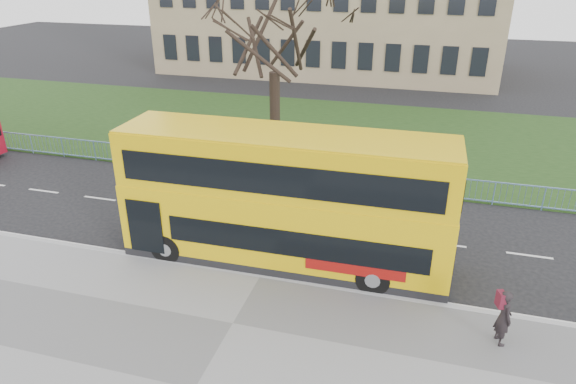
{
  "coord_description": "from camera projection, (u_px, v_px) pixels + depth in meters",
  "views": [
    {
      "loc": [
        4.83,
        -15.32,
        9.93
      ],
      "look_at": [
        0.25,
        1.0,
        2.13
      ],
      "focal_mm": 32.0,
      "sensor_mm": 36.0,
      "label": 1
    }
  ],
  "objects": [
    {
      "name": "ground",
      "position": [
        274.0,
        255.0,
        18.74
      ],
      "size": [
        120.0,
        120.0,
        0.0
      ],
      "primitive_type": "plane",
      "color": "black",
      "rests_on": "ground"
    },
    {
      "name": "bare_tree",
      "position": [
        274.0,
        55.0,
        25.97
      ],
      "size": [
        7.42,
        7.42,
        10.6
      ],
      "primitive_type": null,
      "color": "black",
      "rests_on": "grass_verge"
    },
    {
      "name": "guard_railing",
      "position": [
        315.0,
        174.0,
        24.28
      ],
      "size": [
        40.0,
        0.12,
        1.1
      ],
      "primitive_type": null,
      "color": "#678FB8",
      "rests_on": "ground"
    },
    {
      "name": "pedestrian",
      "position": [
        504.0,
        317.0,
        14.01
      ],
      "size": [
        0.58,
        0.71,
        1.69
      ],
      "primitive_type": "imported",
      "rotation": [
        0.0,
        0.0,
        1.9
      ],
      "color": "black",
      "rests_on": "pavement"
    },
    {
      "name": "grass_verge",
      "position": [
        343.0,
        135.0,
        31.23
      ],
      "size": [
        80.0,
        15.4,
        0.08
      ],
      "primitive_type": "cube",
      "color": "#193513",
      "rests_on": "ground"
    },
    {
      "name": "yellow_bus",
      "position": [
        284.0,
        196.0,
        17.4
      ],
      "size": [
        11.25,
        2.81,
        4.7
      ],
      "rotation": [
        0.0,
        0.0,
        0.01
      ],
      "color": "#E8BB09",
      "rests_on": "ground"
    },
    {
      "name": "kerb",
      "position": [
        261.0,
        277.0,
        17.35
      ],
      "size": [
        80.0,
        0.2,
        0.14
      ],
      "primitive_type": "cube",
      "color": "#9B9B9D",
      "rests_on": "ground"
    }
  ]
}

